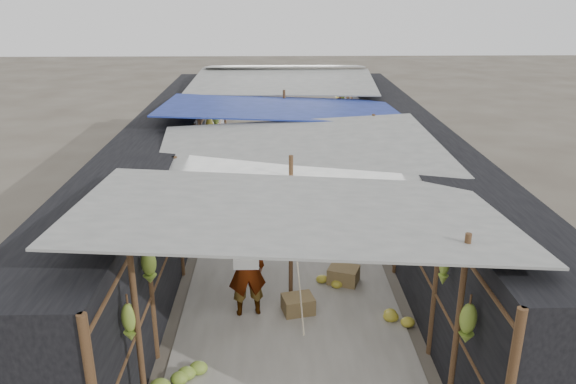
{
  "coord_description": "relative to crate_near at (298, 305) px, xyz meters",
  "views": [
    {
      "loc": [
        -0.26,
        -5.39,
        5.05
      ],
      "look_at": [
        0.0,
        5.05,
        1.25
      ],
      "focal_mm": 35.0,
      "sensor_mm": 36.0,
      "label": 1
    }
  ],
  "objects": [
    {
      "name": "floor_bananas",
      "position": [
        -0.48,
        4.37,
        0.01
      ],
      "size": [
        3.94,
        10.64,
        0.36
      ],
      "color": "olive",
      "rests_on": "ground"
    },
    {
      "name": "stall_left",
      "position": [
        -2.81,
        3.86,
        1.0
      ],
      "size": [
        1.4,
        15.0,
        2.3
      ],
      "primitive_type": "cube",
      "color": "black",
      "rests_on": "ground"
    },
    {
      "name": "shopper_blue",
      "position": [
        -0.71,
        4.2,
        0.67
      ],
      "size": [
        1.01,
        0.96,
        1.64
      ],
      "primitive_type": "imported",
      "rotation": [
        0.0,
        0.0,
        0.6
      ],
      "color": "navy",
      "rests_on": "ground"
    },
    {
      "name": "stall_right",
      "position": [
        2.59,
        3.86,
        1.0
      ],
      "size": [
        1.4,
        15.0,
        2.3
      ],
      "primitive_type": "cube",
      "color": "black",
      "rests_on": "ground"
    },
    {
      "name": "aisle_slab",
      "position": [
        -0.11,
        3.86,
        -0.14
      ],
      "size": [
        3.6,
        16.0,
        0.02
      ],
      "primitive_type": "cube",
      "color": "#9E998E",
      "rests_on": "ground"
    },
    {
      "name": "market_canopy",
      "position": [
        -0.09,
        4.21,
        2.26
      ],
      "size": [
        5.62,
        15.2,
        2.77
      ],
      "color": "brown",
      "rests_on": "ground"
    },
    {
      "name": "hanging_bananas",
      "position": [
        -0.15,
        3.65,
        1.49
      ],
      "size": [
        3.96,
        13.66,
        0.83
      ],
      "color": "olive",
      "rests_on": "ground"
    },
    {
      "name": "crate_mid",
      "position": [
        0.86,
        0.97,
        0.01
      ],
      "size": [
        0.64,
        0.58,
        0.31
      ],
      "primitive_type": "cube",
      "rotation": [
        0.0,
        0.0,
        -0.36
      ],
      "color": "olive",
      "rests_on": "ground"
    },
    {
      "name": "black_basin",
      "position": [
        0.88,
        6.59,
        -0.05
      ],
      "size": [
        0.66,
        0.66,
        0.2
      ],
      "primitive_type": "cylinder",
      "color": "black",
      "rests_on": "ground"
    },
    {
      "name": "vendor_elderly",
      "position": [
        -0.83,
        -0.02,
        0.69
      ],
      "size": [
        0.68,
        0.51,
        1.68
      ],
      "primitive_type": "imported",
      "rotation": [
        0.0,
        0.0,
        3.34
      ],
      "color": "white",
      "rests_on": "ground"
    },
    {
      "name": "vendor_seated",
      "position": [
        0.68,
        3.96,
        0.35
      ],
      "size": [
        0.52,
        0.72,
        1.01
      ],
      "primitive_type": "imported",
      "rotation": [
        0.0,
        0.0,
        -1.82
      ],
      "color": "#514A46",
      "rests_on": "ground"
    },
    {
      "name": "crate_back",
      "position": [
        -0.66,
        4.78,
        -0.01
      ],
      "size": [
        0.47,
        0.4,
        0.27
      ],
      "primitive_type": "cube",
      "rotation": [
        0.0,
        0.0,
        -0.13
      ],
      "color": "olive",
      "rests_on": "ground"
    },
    {
      "name": "crate_near",
      "position": [
        0.0,
        0.0,
        0.0
      ],
      "size": [
        0.58,
        0.5,
        0.3
      ],
      "primitive_type": "cube",
      "rotation": [
        0.0,
        0.0,
        0.23
      ],
      "color": "olive",
      "rests_on": "ground"
    }
  ]
}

